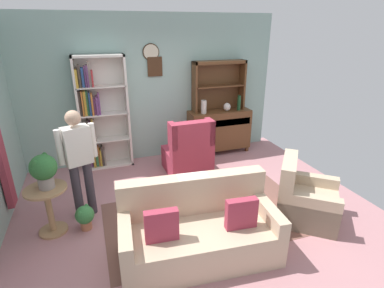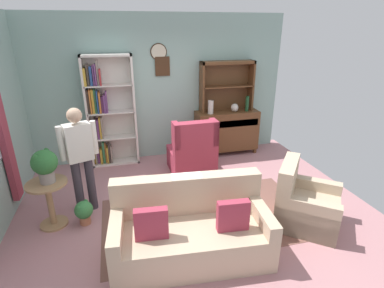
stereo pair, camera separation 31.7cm
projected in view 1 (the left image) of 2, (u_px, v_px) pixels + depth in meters
ground_plane at (190, 208)px, 4.50m from camera, size 5.40×4.60×0.02m
wall_back at (155, 89)px, 5.85m from camera, size 5.00×0.09×2.80m
area_rug at (210, 216)px, 4.29m from camera, size 2.94×1.66×0.01m
bookshelf at (99, 116)px, 5.49m from camera, size 0.90×0.30×2.10m
sideboard at (219, 129)px, 6.34m from camera, size 1.30×0.45×0.92m
sideboard_hutch at (219, 79)px, 6.05m from camera, size 1.10×0.26×1.00m
vase_tall at (204, 107)px, 5.95m from camera, size 0.11×0.11×0.27m
vase_round at (227, 107)px, 6.14m from camera, size 0.15×0.15×0.17m
bottle_wine at (239, 103)px, 6.17m from camera, size 0.07×0.07×0.31m
couch_floral at (198, 231)px, 3.50m from camera, size 1.87×1.01×0.90m
armchair_floral at (304, 200)px, 4.16m from camera, size 1.08×1.07×0.88m
wingback_chair at (188, 154)px, 5.44m from camera, size 0.79×0.81×1.05m
plant_stand at (49, 205)px, 3.84m from camera, size 0.52×0.52×0.66m
potted_plant_large at (43, 169)px, 3.67m from camera, size 0.32×0.32×0.45m
potted_plant_small at (85, 216)px, 3.97m from camera, size 0.25×0.25×0.34m
person_reading at (79, 157)px, 4.01m from camera, size 0.52×0.30×1.56m
coffee_table at (176, 196)px, 4.14m from camera, size 0.80×0.50×0.42m
book_stack at (172, 189)px, 4.09m from camera, size 0.16×0.17×0.10m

